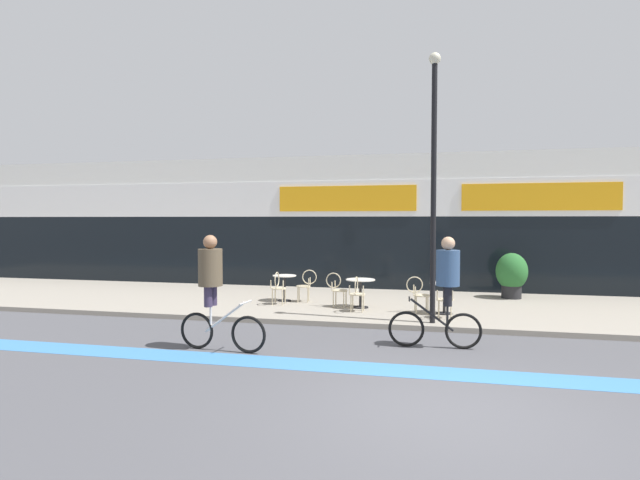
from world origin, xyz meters
TOP-DOWN VIEW (x-y plane):
  - ground_plane at (0.00, 0.00)m, footprint 120.00×120.00m
  - sidewalk_slab at (0.00, 7.25)m, footprint 40.00×5.50m
  - storefront_facade at (0.00, 11.96)m, footprint 40.00×4.06m
  - bike_lane_stripe at (0.00, 1.56)m, footprint 36.00×0.70m
  - bistro_table_0 at (-4.26, 7.00)m, footprint 0.66×0.66m
  - bistro_table_1 at (-2.02, 6.41)m, footprint 0.76×0.76m
  - bistro_table_2 at (0.10, 6.02)m, footprint 0.70×0.70m
  - cafe_chair_0_near at (-4.25, 6.37)m, footprint 0.41×0.58m
  - cafe_chair_0_side at (-3.63, 7.01)m, footprint 0.60×0.45m
  - cafe_chair_1_near at (-2.02, 5.79)m, footprint 0.40×0.58m
  - cafe_chair_1_side at (-2.64, 6.41)m, footprint 0.58×0.42m
  - cafe_chair_2_near at (0.10, 5.40)m, footprint 0.42×0.58m
  - cafe_chair_2_side at (-0.52, 6.01)m, footprint 0.60×0.45m
  - planter_pot at (2.08, 8.93)m, footprint 0.89×0.89m
  - lamp_post at (-0.19, 4.88)m, footprint 0.26×0.26m
  - cyclist_0 at (0.03, 3.15)m, footprint 1.74×0.50m
  - cyclist_1 at (-4.15, 2.07)m, footprint 1.75×0.54m

SIDE VIEW (x-z plane):
  - ground_plane at x=0.00m, z-range 0.00..0.00m
  - bike_lane_stripe at x=0.00m, z-range 0.00..0.01m
  - sidewalk_slab at x=0.00m, z-range 0.00..0.12m
  - cafe_chair_0_near at x=-4.25m, z-range 0.19..1.09m
  - cafe_chair_0_side at x=-3.63m, z-range 0.19..1.09m
  - cafe_chair_1_near at x=-2.02m, z-range 0.19..1.09m
  - cafe_chair_1_side at x=-2.64m, z-range 0.19..1.09m
  - cafe_chair_2_near at x=0.10m, z-range 0.19..1.09m
  - cafe_chair_2_side at x=-0.52m, z-range 0.19..1.09m
  - bistro_table_0 at x=-4.26m, z-range 0.27..1.00m
  - bistro_table_1 at x=-2.02m, z-range 0.28..1.03m
  - bistro_table_2 at x=0.10m, z-range 0.28..1.04m
  - planter_pot at x=2.08m, z-range 0.17..1.50m
  - cyclist_0 at x=0.03m, z-range 0.17..2.28m
  - cyclist_1 at x=-4.15m, z-range 0.18..2.32m
  - storefront_facade at x=0.00m, z-range 0.00..4.56m
  - lamp_post at x=-0.19m, z-range 0.53..6.48m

